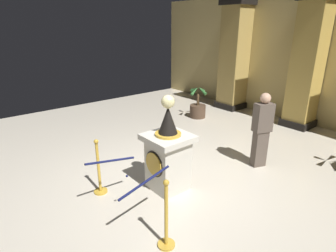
{
  "coord_description": "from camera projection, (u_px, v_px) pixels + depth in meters",
  "views": [
    {
      "loc": [
        3.61,
        -3.04,
        2.84
      ],
      "look_at": [
        0.15,
        -0.2,
        1.2
      ],
      "focal_mm": 30.01,
      "sensor_mm": 36.0,
      "label": 1
    }
  ],
  "objects": [
    {
      "name": "stanchion_near",
      "position": [
        99.0,
        174.0,
        4.9
      ],
      "size": [
        0.24,
        0.24,
        1.02
      ],
      "color": "gold",
      "rests_on": "ground_plane"
    },
    {
      "name": "pedestal_clock",
      "position": [
        168.0,
        155.0,
        4.95
      ],
      "size": [
        0.76,
        0.76,
        1.74
      ],
      "color": "beige",
      "rests_on": "ground_plane"
    },
    {
      "name": "bystander_guest",
      "position": [
        262.0,
        129.0,
        5.7
      ],
      "size": [
        0.33,
        0.41,
        1.57
      ],
      "color": "brown",
      "rests_on": "ground_plane"
    },
    {
      "name": "ground_plane",
      "position": [
        171.0,
        180.0,
        5.4
      ],
      "size": [
        12.53,
        12.53,
        0.0
      ],
      "primitive_type": "plane",
      "color": "beige"
    },
    {
      "name": "potted_palm_left",
      "position": [
        198.0,
        109.0,
        8.95
      ],
      "size": [
        0.65,
        0.64,
        1.02
      ],
      "color": "#4C3828",
      "rests_on": "ground_plane"
    },
    {
      "name": "column_centre_rear",
      "position": [
        307.0,
        65.0,
        7.7
      ],
      "size": [
        0.83,
        0.83,
        3.55
      ],
      "color": "black",
      "rests_on": "ground_plane"
    },
    {
      "name": "column_left",
      "position": [
        234.0,
        57.0,
        9.51
      ],
      "size": [
        0.89,
        0.89,
        3.55
      ],
      "color": "black",
      "rests_on": "ground_plane"
    },
    {
      "name": "back_wall",
      "position": [
        316.0,
        61.0,
        7.94
      ],
      "size": [
        12.53,
        0.16,
        3.7
      ],
      "primitive_type": "cube",
      "color": "tan",
      "rests_on": "ground_plane"
    },
    {
      "name": "stanchion_far",
      "position": [
        166.0,
        224.0,
        3.7
      ],
      "size": [
        0.24,
        0.24,
        1.02
      ],
      "color": "gold",
      "rests_on": "ground_plane"
    },
    {
      "name": "velvet_rope",
      "position": [
        127.0,
        171.0,
        4.15
      ],
      "size": [
        0.96,
        0.93,
        0.22
      ],
      "color": "#141947"
    }
  ]
}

